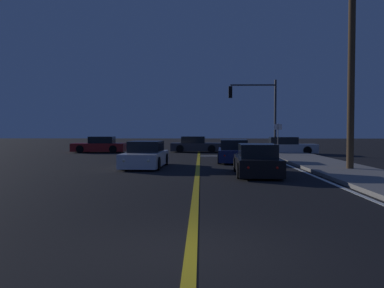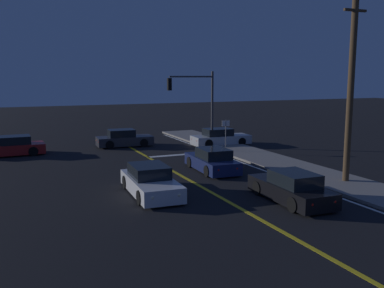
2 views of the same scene
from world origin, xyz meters
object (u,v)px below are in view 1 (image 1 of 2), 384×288
car_far_approaching_white (145,156)px  car_following_oncoming_navy (234,152)px  car_mid_block_black (257,162)px  car_distant_tail_red (100,145)px  traffic_signal_near_right (258,105)px  street_sign_corner (278,134)px  car_parked_curb_charcoal (196,145)px  car_lead_oncoming_silver (286,147)px  utility_pole_right (351,60)px

car_far_approaching_white → car_following_oncoming_navy: (4.81, 3.29, -0.00)m
car_mid_block_black → car_distant_tail_red: bearing=124.8°
traffic_signal_near_right → car_distant_tail_red: bearing=-9.7°
street_sign_corner → car_far_approaching_white: bearing=-135.1°
car_distant_tail_red → car_parked_curb_charcoal: size_ratio=1.02×
car_far_approaching_white → car_lead_oncoming_silver: size_ratio=1.01×
car_distant_tail_red → utility_pole_right: utility_pole_right is taller
traffic_signal_near_right → car_lead_oncoming_silver: bearing=-169.1°
car_far_approaching_white → car_mid_block_black: size_ratio=1.04×
traffic_signal_near_right → car_following_oncoming_navy: bearing=72.1°
car_far_approaching_white → car_following_oncoming_navy: same height
car_lead_oncoming_silver → car_parked_curb_charcoal: 7.58m
car_following_oncoming_navy → traffic_signal_near_right: 8.86m
car_following_oncoming_navy → utility_pole_right: bearing=-44.4°
car_following_oncoming_navy → traffic_signal_near_right: size_ratio=0.76×
car_lead_oncoming_silver → street_sign_corner: (-1.24, -3.23, 1.01)m
car_parked_curb_charcoal → traffic_signal_near_right: traffic_signal_near_right is taller
car_mid_block_black → car_following_oncoming_navy: bearing=95.7°
car_far_approaching_white → car_distant_tail_red: (-5.67, 13.35, -0.00)m
car_lead_oncoming_silver → car_parked_curb_charcoal: bearing=-106.2°
car_parked_curb_charcoal → traffic_signal_near_right: bearing=62.6°
car_lead_oncoming_silver → car_far_approaching_white: bearing=-37.2°
car_distant_tail_red → street_sign_corner: 14.93m
car_lead_oncoming_silver → traffic_signal_near_right: bearing=-76.6°
car_following_oncoming_navy → utility_pole_right: (4.95, -5.34, 4.55)m
car_far_approaching_white → car_distant_tail_red: bearing=-64.3°
car_far_approaching_white → car_parked_curb_charcoal: (2.41, 13.99, -0.00)m
car_parked_curb_charcoal → street_sign_corner: 8.27m
car_following_oncoming_navy → car_lead_oncoming_silver: 9.55m
car_mid_block_black → traffic_signal_near_right: 15.20m
car_mid_block_black → utility_pole_right: utility_pole_right is taller
utility_pole_right → car_following_oncoming_navy: bearing=132.8°
car_mid_block_black → street_sign_corner: street_sign_corner is taller
car_far_approaching_white → traffic_signal_near_right: traffic_signal_near_right is taller
car_lead_oncoming_silver → traffic_signal_near_right: traffic_signal_near_right is taller
traffic_signal_near_right → utility_pole_right: bearing=100.4°
car_following_oncoming_navy → car_parked_curb_charcoal: 10.96m
car_following_oncoming_navy → car_distant_tail_red: size_ratio=0.99×
car_following_oncoming_navy → utility_pole_right: utility_pole_right is taller
car_distant_tail_red → traffic_signal_near_right: (13.01, -2.22, 3.27)m
car_lead_oncoming_silver → car_mid_block_black: size_ratio=1.02×
street_sign_corner → car_distant_tail_red: bearing=160.3°
car_following_oncoming_navy → street_sign_corner: bearing=57.6°
car_far_approaching_white → traffic_signal_near_right: 13.72m
car_mid_block_black → traffic_signal_near_right: (2.08, 14.70, 3.27)m
car_following_oncoming_navy → traffic_signal_near_right: bearing=74.9°
car_distant_tail_red → traffic_signal_near_right: size_ratio=0.77×
car_lead_oncoming_silver → street_sign_corner: 3.61m
car_mid_block_black → utility_pole_right: 6.57m
car_far_approaching_white → utility_pole_right: (9.75, -2.04, 4.54)m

